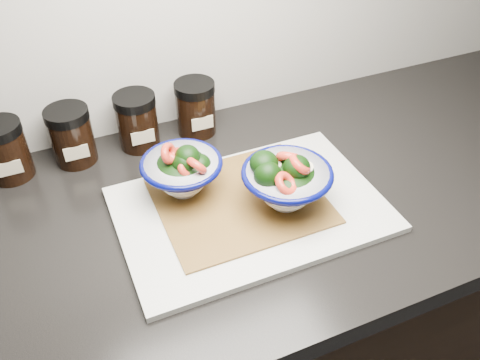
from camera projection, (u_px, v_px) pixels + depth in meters
name	position (u px, v px, depth m)	size (l,w,h in m)	color
countertop	(164.00, 233.00, 0.87)	(3.50, 0.60, 0.04)	black
cutting_board	(250.00, 209.00, 0.88)	(0.45, 0.30, 0.01)	beige
bamboo_mat	(240.00, 200.00, 0.88)	(0.28, 0.24, 0.00)	olive
bowl_left	(183.00, 171.00, 0.87)	(0.14, 0.14, 0.11)	white
bowl_right	(286.00, 181.00, 0.84)	(0.15, 0.15, 0.11)	white
spice_jar_a	(5.00, 150.00, 0.92)	(0.08, 0.08, 0.11)	black
spice_jar_b	(72.00, 136.00, 0.96)	(0.08, 0.08, 0.11)	black
spice_jar_c	(137.00, 121.00, 1.00)	(0.08, 0.08, 0.11)	black
spice_jar_d	(196.00, 108.00, 1.03)	(0.08, 0.08, 0.11)	black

